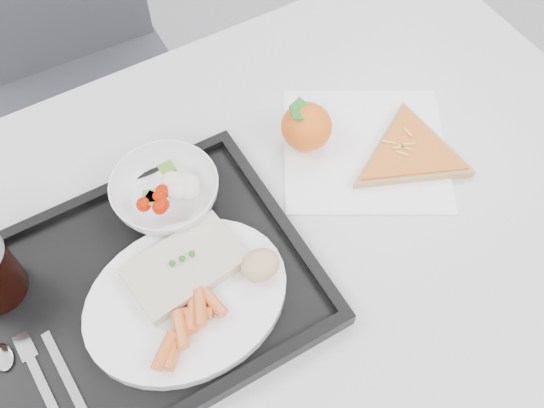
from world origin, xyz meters
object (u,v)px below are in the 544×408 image
dinner_plate (187,299)px  pizza_slice (410,153)px  table (265,255)px  salad_bowl (166,192)px  chair (78,65)px  tray (139,294)px  tangerine (306,127)px

dinner_plate → pizza_slice: size_ratio=1.16×
table → dinner_plate: 0.17m
salad_bowl → chair: bearing=88.6°
tray → tangerine: size_ratio=5.28×
chair → salad_bowl: bearing=-91.4°
chair → tangerine: 0.66m
dinner_plate → pizza_slice: dinner_plate is taller
salad_bowl → tray: bearing=-130.7°
pizza_slice → chair: bearing=116.9°
tangerine → pizza_slice: (0.12, -0.11, -0.02)m
chair → salad_bowl: size_ratio=6.11×
tangerine → table: bearing=-141.3°
dinner_plate → salad_bowl: bearing=74.0°
table → salad_bowl: size_ratio=7.89×
tray → tangerine: 0.35m
salad_bowl → table: bearing=-48.1°
salad_bowl → tangerine: (0.24, 0.00, -0.00)m
salad_bowl → pizza_slice: 0.37m
table → pizza_slice: 0.27m
tangerine → chair: bearing=111.2°
dinner_plate → table: bearing=18.0°
pizza_slice → tangerine: bearing=138.6°
chair → pizza_slice: 0.79m
chair → tangerine: chair is taller
dinner_plate → chair: bearing=85.4°
tray → salad_bowl: 0.15m
table → chair: (-0.08, 0.68, -0.15)m
chair → pizza_slice: (0.34, -0.68, 0.22)m
table → pizza_slice: (0.26, 0.00, 0.08)m
table → chair: chair is taller
tangerine → salad_bowl: bearing=-179.3°
tray → dinner_plate: bearing=-41.5°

